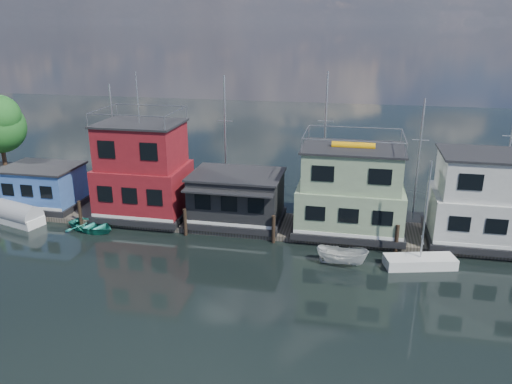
% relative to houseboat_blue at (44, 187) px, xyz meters
% --- Properties ---
extents(ground, '(160.00, 160.00, 0.00)m').
position_rel_houseboat_blue_xyz_m(ground, '(18.00, -12.00, -2.21)').
color(ground, black).
rests_on(ground, ground).
extents(dock, '(48.00, 5.00, 0.40)m').
position_rel_houseboat_blue_xyz_m(dock, '(18.00, 0.00, -2.01)').
color(dock, '#595147').
rests_on(dock, ground).
extents(houseboat_blue, '(6.40, 4.90, 3.66)m').
position_rel_houseboat_blue_xyz_m(houseboat_blue, '(0.00, 0.00, 0.00)').
color(houseboat_blue, black).
rests_on(houseboat_blue, dock).
extents(houseboat_red, '(7.40, 5.90, 11.86)m').
position_rel_houseboat_blue_xyz_m(houseboat_red, '(9.50, 0.00, 1.90)').
color(houseboat_red, black).
rests_on(houseboat_red, dock).
extents(houseboat_dark, '(7.40, 6.10, 4.06)m').
position_rel_houseboat_blue_xyz_m(houseboat_dark, '(17.50, -0.02, 0.21)').
color(houseboat_dark, black).
rests_on(houseboat_dark, dock).
extents(houseboat_green, '(8.40, 5.90, 7.03)m').
position_rel_houseboat_blue_xyz_m(houseboat_green, '(26.50, 0.00, 1.34)').
color(houseboat_green, black).
rests_on(houseboat_green, dock).
extents(houseboat_white, '(8.40, 5.90, 6.66)m').
position_rel_houseboat_blue_xyz_m(houseboat_white, '(36.50, 0.00, 1.33)').
color(houseboat_white, black).
rests_on(houseboat_white, dock).
extents(pilings, '(42.28, 0.28, 2.20)m').
position_rel_houseboat_blue_xyz_m(pilings, '(17.67, -2.80, -1.11)').
color(pilings, '#2D2116').
rests_on(pilings, ground).
extents(background_masts, '(36.40, 0.16, 12.00)m').
position_rel_houseboat_blue_xyz_m(background_masts, '(22.76, 6.00, 3.35)').
color(background_masts, silver).
rests_on(background_masts, ground).
extents(dinghy_teal, '(4.96, 4.17, 0.88)m').
position_rel_houseboat_blue_xyz_m(dinghy_teal, '(6.35, -3.47, -1.77)').
color(dinghy_teal, teal).
rests_on(dinghy_teal, ground).
extents(motorboat, '(3.69, 1.73, 1.38)m').
position_rel_houseboat_blue_xyz_m(motorboat, '(26.25, -5.54, -1.52)').
color(motorboat, silver).
rests_on(motorboat, ground).
extents(tarp_runabout, '(4.97, 3.09, 1.88)m').
position_rel_houseboat_blue_xyz_m(tarp_runabout, '(-0.57, -3.18, -1.50)').
color(tarp_runabout, white).
rests_on(tarp_runabout, ground).
extents(day_sailer, '(5.00, 2.72, 7.51)m').
position_rel_houseboat_blue_xyz_m(day_sailer, '(31.49, -4.69, -1.77)').
color(day_sailer, silver).
rests_on(day_sailer, ground).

